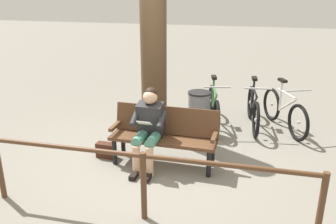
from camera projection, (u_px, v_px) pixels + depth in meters
ground_plane at (156, 168)px, 5.30m from camera, size 40.00×40.00×0.00m
bench at (165, 132)px, 5.30m from camera, size 1.61×0.53×0.87m
person_reading at (149, 125)px, 5.15m from camera, size 0.50×0.77×1.20m
handbag at (106, 150)px, 5.59m from camera, size 0.31×0.15×0.24m
tree_trunk at (153, 41)px, 6.15m from camera, size 0.46×0.46×3.34m
litter_bin at (199, 113)px, 6.44m from camera, size 0.42×0.42×0.78m
bicycle_purple at (284, 111)px, 6.61m from camera, size 0.77×1.56×0.94m
bicycle_black at (253, 109)px, 6.74m from camera, size 0.48×1.68×0.94m
bicycle_blue at (214, 107)px, 6.82m from camera, size 0.54×1.65×0.94m
railing_fence at (143, 172)px, 3.96m from camera, size 3.85×0.09×0.85m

